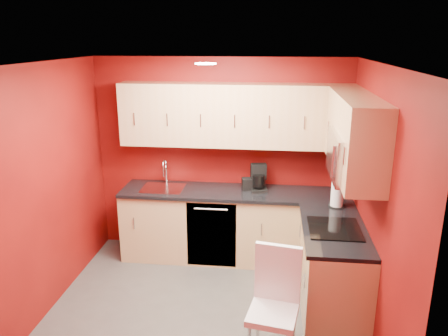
% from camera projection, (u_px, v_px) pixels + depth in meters
% --- Properties ---
extents(floor, '(3.20, 3.20, 0.00)m').
position_uv_depth(floor, '(204.00, 312.00, 4.51)').
color(floor, '#474543').
rests_on(floor, ground).
extents(ceiling, '(3.20, 3.20, 0.00)m').
position_uv_depth(ceiling, '(200.00, 64.00, 3.79)').
color(ceiling, white).
rests_on(ceiling, wall_back).
extents(wall_back, '(3.20, 0.00, 3.20)m').
position_uv_depth(wall_back, '(221.00, 157.00, 5.58)').
color(wall_back, maroon).
rests_on(wall_back, floor).
extents(wall_front, '(3.20, 0.00, 3.20)m').
position_uv_depth(wall_front, '(163.00, 283.00, 2.72)').
color(wall_front, maroon).
rests_on(wall_front, floor).
extents(wall_left, '(0.00, 3.00, 3.00)m').
position_uv_depth(wall_left, '(43.00, 192.00, 4.33)').
color(wall_left, maroon).
rests_on(wall_left, floor).
extents(wall_right, '(0.00, 3.00, 3.00)m').
position_uv_depth(wall_right, '(376.00, 206.00, 3.97)').
color(wall_right, maroon).
rests_on(wall_right, floor).
extents(base_cabinets_back, '(2.80, 0.60, 0.87)m').
position_uv_depth(base_cabinets_back, '(234.00, 226.00, 5.51)').
color(base_cabinets_back, tan).
rests_on(base_cabinets_back, floor).
extents(base_cabinets_right, '(0.60, 1.30, 0.87)m').
position_uv_depth(base_cabinets_right, '(332.00, 269.00, 4.48)').
color(base_cabinets_right, tan).
rests_on(base_cabinets_right, floor).
extents(countertop_back, '(2.80, 0.63, 0.04)m').
position_uv_depth(countertop_back, '(234.00, 193.00, 5.36)').
color(countertop_back, black).
rests_on(countertop_back, base_cabinets_back).
extents(countertop_right, '(0.63, 1.27, 0.04)m').
position_uv_depth(countertop_right, '(334.00, 229.00, 4.34)').
color(countertop_right, black).
rests_on(countertop_right, base_cabinets_right).
extents(upper_cabinets_back, '(2.80, 0.35, 0.75)m').
position_uv_depth(upper_cabinets_back, '(236.00, 115.00, 5.22)').
color(upper_cabinets_back, tan).
rests_on(upper_cabinets_back, wall_back).
extents(upper_cabinets_right, '(0.35, 1.55, 0.75)m').
position_uv_depth(upper_cabinets_right, '(354.00, 127.00, 4.23)').
color(upper_cabinets_right, tan).
rests_on(upper_cabinets_right, wall_right).
extents(microwave, '(0.42, 0.76, 0.42)m').
position_uv_depth(microwave, '(353.00, 156.00, 4.07)').
color(microwave, silver).
rests_on(microwave, upper_cabinets_right).
extents(cooktop, '(0.50, 0.55, 0.01)m').
position_uv_depth(cooktop, '(334.00, 229.00, 4.30)').
color(cooktop, black).
rests_on(cooktop, countertop_right).
extents(sink, '(0.52, 0.42, 0.35)m').
position_uv_depth(sink, '(163.00, 185.00, 5.46)').
color(sink, silver).
rests_on(sink, countertop_back).
extents(dishwasher_front, '(0.60, 0.02, 0.82)m').
position_uv_depth(dishwasher_front, '(211.00, 235.00, 5.26)').
color(dishwasher_front, black).
rests_on(dishwasher_front, base_cabinets_back).
extents(downlight, '(0.20, 0.20, 0.01)m').
position_uv_depth(downlight, '(206.00, 64.00, 4.08)').
color(downlight, white).
rests_on(downlight, ceiling).
extents(coffee_maker, '(0.23, 0.28, 0.32)m').
position_uv_depth(coffee_maker, '(259.00, 178.00, 5.34)').
color(coffee_maker, black).
rests_on(coffee_maker, countertop_back).
extents(napkin_holder, '(0.16, 0.16, 0.14)m').
position_uv_depth(napkin_holder, '(248.00, 184.00, 5.39)').
color(napkin_holder, black).
rests_on(napkin_holder, countertop_back).
extents(paper_towel, '(0.24, 0.24, 0.32)m').
position_uv_depth(paper_towel, '(337.00, 193.00, 4.82)').
color(paper_towel, silver).
rests_on(paper_towel, countertop_right).
extents(dining_chair, '(0.48, 0.49, 1.01)m').
position_uv_depth(dining_chair, '(273.00, 308.00, 3.73)').
color(dining_chair, white).
rests_on(dining_chair, floor).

